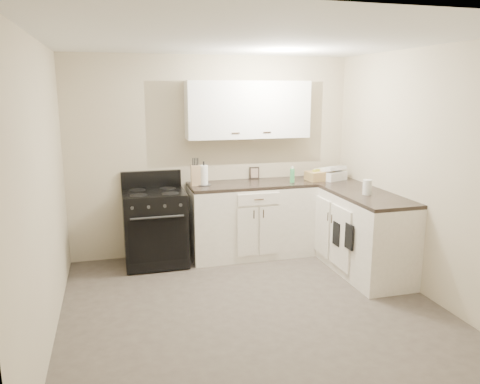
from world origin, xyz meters
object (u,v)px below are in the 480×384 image
object	(u,v)px
paper_towel	(204,175)
wicker_basket	(320,176)
countertop_grill	(331,175)
stove	(155,228)
knife_block	(196,175)

from	to	relation	value
paper_towel	wicker_basket	distance (m)	1.51
paper_towel	countertop_grill	size ratio (longest dim) A/B	0.80
wicker_basket	paper_towel	bearing A→B (deg)	177.34
stove	knife_block	xyz separation A→B (m)	(0.52, 0.06, 0.60)
stove	wicker_basket	bearing A→B (deg)	-0.66
stove	wicker_basket	world-z (taller)	wicker_basket
countertop_grill	stove	bearing A→B (deg)	157.66
knife_block	stove	bearing A→B (deg)	-169.06
stove	countertop_grill	xyz separation A→B (m)	(2.28, -0.03, 0.54)
knife_block	wicker_basket	bearing A→B (deg)	1.11
knife_block	wicker_basket	xyz separation A→B (m)	(1.61, -0.09, -0.07)
paper_towel	countertop_grill	bearing A→B (deg)	-2.45
knife_block	paper_towel	distance (m)	0.10
countertop_grill	wicker_basket	bearing A→B (deg)	157.88
stove	paper_towel	bearing A→B (deg)	4.25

